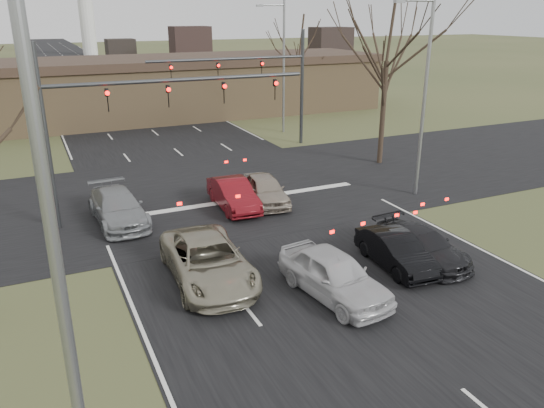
{
  "coord_description": "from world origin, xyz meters",
  "views": [
    {
      "loc": [
        -9.06,
        -10.92,
        9.05
      ],
      "look_at": [
        -0.86,
        6.79,
        2.0
      ],
      "focal_mm": 35.0,
      "sensor_mm": 36.0,
      "label": 1
    }
  ],
  "objects_px": {
    "car_charcoal_sedan": "(422,245)",
    "car_grey_ahead": "(118,207)",
    "mast_arm_far": "(266,75)",
    "car_silver_ahead": "(265,189)",
    "car_red_ahead": "(233,194)",
    "building": "(157,87)",
    "streetlight_right_near": "(423,88)",
    "car_black_hatch": "(396,251)",
    "car_silver_suv": "(208,261)",
    "mast_arm_near": "(123,109)",
    "car_white_sedan": "(334,275)",
    "streetlight_right_far": "(282,61)",
    "streetlight_left": "(74,284)"
  },
  "relations": [
    {
      "from": "car_charcoal_sedan",
      "to": "car_grey_ahead",
      "type": "height_order",
      "value": "car_grey_ahead"
    },
    {
      "from": "mast_arm_far",
      "to": "car_silver_ahead",
      "type": "xyz_separation_m",
      "value": [
        -4.98,
        -10.91,
        -4.3
      ]
    },
    {
      "from": "mast_arm_far",
      "to": "car_silver_ahead",
      "type": "relative_size",
      "value": 2.63
    },
    {
      "from": "car_silver_ahead",
      "to": "car_red_ahead",
      "type": "bearing_deg",
      "value": -172.36
    },
    {
      "from": "building",
      "to": "streetlight_right_near",
      "type": "height_order",
      "value": "streetlight_right_near"
    },
    {
      "from": "car_red_ahead",
      "to": "car_silver_ahead",
      "type": "distance_m",
      "value": 1.71
    },
    {
      "from": "mast_arm_far",
      "to": "car_black_hatch",
      "type": "height_order",
      "value": "mast_arm_far"
    },
    {
      "from": "car_silver_suv",
      "to": "car_charcoal_sedan",
      "type": "bearing_deg",
      "value": -10.16
    },
    {
      "from": "mast_arm_near",
      "to": "car_white_sedan",
      "type": "height_order",
      "value": "mast_arm_near"
    },
    {
      "from": "car_white_sedan",
      "to": "car_grey_ahead",
      "type": "xyz_separation_m",
      "value": [
        -5.44,
        9.88,
        -0.06
      ]
    },
    {
      "from": "streetlight_right_far",
      "to": "car_grey_ahead",
      "type": "height_order",
      "value": "streetlight_right_far"
    },
    {
      "from": "car_red_ahead",
      "to": "mast_arm_near",
      "type": "bearing_deg",
      "value": 171.43
    },
    {
      "from": "mast_arm_near",
      "to": "streetlight_right_near",
      "type": "distance_m",
      "value": 14.38
    },
    {
      "from": "building",
      "to": "car_silver_suv",
      "type": "bearing_deg",
      "value": -100.44
    },
    {
      "from": "car_black_hatch",
      "to": "car_charcoal_sedan",
      "type": "relative_size",
      "value": 0.9
    },
    {
      "from": "building",
      "to": "car_black_hatch",
      "type": "bearing_deg",
      "value": -88.76
    },
    {
      "from": "car_silver_suv",
      "to": "car_grey_ahead",
      "type": "relative_size",
      "value": 1.11
    },
    {
      "from": "streetlight_left",
      "to": "car_charcoal_sedan",
      "type": "relative_size",
      "value": 2.28
    },
    {
      "from": "building",
      "to": "car_silver_suv",
      "type": "distance_m",
      "value": 33.18
    },
    {
      "from": "car_white_sedan",
      "to": "car_charcoal_sedan",
      "type": "relative_size",
      "value": 1.06
    },
    {
      "from": "car_silver_suv",
      "to": "streetlight_right_near",
      "type": "bearing_deg",
      "value": 22.66
    },
    {
      "from": "car_white_sedan",
      "to": "car_red_ahead",
      "type": "relative_size",
      "value": 1.07
    },
    {
      "from": "car_charcoal_sedan",
      "to": "car_grey_ahead",
      "type": "xyz_separation_m",
      "value": [
        -9.94,
        8.95,
        0.1
      ]
    },
    {
      "from": "mast_arm_far",
      "to": "streetlight_right_near",
      "type": "relative_size",
      "value": 1.11
    },
    {
      "from": "building",
      "to": "car_white_sedan",
      "type": "xyz_separation_m",
      "value": [
        -2.5,
        -35.38,
        -1.87
      ]
    },
    {
      "from": "car_silver_suv",
      "to": "car_silver_ahead",
      "type": "height_order",
      "value": "car_silver_suv"
    },
    {
      "from": "car_charcoal_sedan",
      "to": "car_black_hatch",
      "type": "bearing_deg",
      "value": 178.08
    },
    {
      "from": "streetlight_right_near",
      "to": "car_silver_ahead",
      "type": "xyz_separation_m",
      "value": [
        -7.61,
        2.09,
        -4.87
      ]
    },
    {
      "from": "mast_arm_far",
      "to": "car_red_ahead",
      "type": "distance_m",
      "value": 13.51
    },
    {
      "from": "mast_arm_far",
      "to": "car_grey_ahead",
      "type": "bearing_deg",
      "value": -139.11
    },
    {
      "from": "mast_arm_far",
      "to": "streetlight_right_far",
      "type": "bearing_deg",
      "value": 51.89
    },
    {
      "from": "mast_arm_near",
      "to": "car_black_hatch",
      "type": "relative_size",
      "value": 3.06
    },
    {
      "from": "streetlight_right_far",
      "to": "car_black_hatch",
      "type": "xyz_separation_m",
      "value": [
        -6.58,
        -23.48,
        -4.93
      ]
    },
    {
      "from": "mast_arm_far",
      "to": "car_white_sedan",
      "type": "distance_m",
      "value": 21.86
    },
    {
      "from": "streetlight_right_near",
      "to": "streetlight_right_far",
      "type": "relative_size",
      "value": 1.0
    },
    {
      "from": "building",
      "to": "mast_arm_far",
      "type": "xyz_separation_m",
      "value": [
        4.18,
        -15.0,
        2.35
      ]
    },
    {
      "from": "mast_arm_far",
      "to": "car_charcoal_sedan",
      "type": "relative_size",
      "value": 2.53
    },
    {
      "from": "car_silver_suv",
      "to": "mast_arm_near",
      "type": "bearing_deg",
      "value": 102.23
    },
    {
      "from": "streetlight_right_near",
      "to": "car_grey_ahead",
      "type": "distance_m",
      "value": 15.74
    },
    {
      "from": "mast_arm_near",
      "to": "streetlight_right_near",
      "type": "bearing_deg",
      "value": -12.05
    },
    {
      "from": "mast_arm_far",
      "to": "car_black_hatch",
      "type": "relative_size",
      "value": 2.81
    },
    {
      "from": "mast_arm_near",
      "to": "streetlight_left",
      "type": "bearing_deg",
      "value": -101.93
    },
    {
      "from": "mast_arm_far",
      "to": "car_grey_ahead",
      "type": "distance_m",
      "value": 16.6
    },
    {
      "from": "car_white_sedan",
      "to": "car_charcoal_sedan",
      "type": "distance_m",
      "value": 4.6
    },
    {
      "from": "car_white_sedan",
      "to": "car_grey_ahead",
      "type": "height_order",
      "value": "car_white_sedan"
    },
    {
      "from": "streetlight_right_far",
      "to": "car_charcoal_sedan",
      "type": "xyz_separation_m",
      "value": [
        -5.32,
        -23.45,
        -4.95
      ]
    },
    {
      "from": "car_silver_suv",
      "to": "car_red_ahead",
      "type": "height_order",
      "value": "car_silver_suv"
    },
    {
      "from": "streetlight_right_near",
      "to": "car_charcoal_sedan",
      "type": "height_order",
      "value": "streetlight_right_near"
    },
    {
      "from": "car_silver_suv",
      "to": "building",
      "type": "bearing_deg",
      "value": 82.58
    },
    {
      "from": "streetlight_left",
      "to": "car_white_sedan",
      "type": "distance_m",
      "value": 11.66
    }
  ]
}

